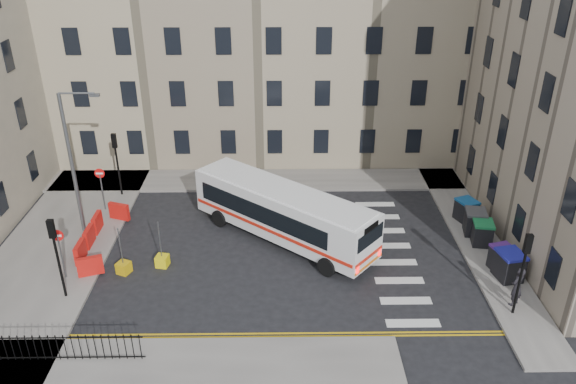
{
  "coord_description": "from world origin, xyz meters",
  "views": [
    {
      "loc": [
        -1.8,
        -25.48,
        16.46
      ],
      "look_at": [
        -1.47,
        1.04,
        3.0
      ],
      "focal_mm": 35.0,
      "sensor_mm": 36.0,
      "label": 1
    }
  ],
  "objects_px": {
    "wheelie_bin_a": "(509,265)",
    "streetlamp": "(72,163)",
    "wheelie_bin_b": "(503,259)",
    "pedestrian": "(517,287)",
    "wheelie_bin_c": "(482,233)",
    "bollard_chevron": "(124,268)",
    "wheelie_bin_e": "(466,210)",
    "bollard_yellow": "(162,261)",
    "wheelie_bin_d": "(475,222)",
    "bus": "(283,211)"
  },
  "relations": [
    {
      "from": "wheelie_bin_e",
      "to": "wheelie_bin_a",
      "type": "bearing_deg",
      "value": -108.74
    },
    {
      "from": "streetlamp",
      "to": "wheelie_bin_b",
      "type": "bearing_deg",
      "value": -10.59
    },
    {
      "from": "wheelie_bin_a",
      "to": "pedestrian",
      "type": "bearing_deg",
      "value": -113.14
    },
    {
      "from": "streetlamp",
      "to": "bus",
      "type": "relative_size",
      "value": 0.81
    },
    {
      "from": "wheelie_bin_e",
      "to": "wheelie_bin_b",
      "type": "bearing_deg",
      "value": -109.06
    },
    {
      "from": "wheelie_bin_e",
      "to": "bollard_chevron",
      "type": "xyz_separation_m",
      "value": [
        -18.69,
        -4.89,
        -0.5
      ]
    },
    {
      "from": "wheelie_bin_a",
      "to": "wheelie_bin_c",
      "type": "height_order",
      "value": "wheelie_bin_a"
    },
    {
      "from": "wheelie_bin_b",
      "to": "wheelie_bin_d",
      "type": "bearing_deg",
      "value": 79.33
    },
    {
      "from": "wheelie_bin_c",
      "to": "wheelie_bin_e",
      "type": "relative_size",
      "value": 0.92
    },
    {
      "from": "wheelie_bin_c",
      "to": "pedestrian",
      "type": "bearing_deg",
      "value": -82.33
    },
    {
      "from": "streetlamp",
      "to": "wheelie_bin_e",
      "type": "relative_size",
      "value": 5.57
    },
    {
      "from": "streetlamp",
      "to": "wheelie_bin_c",
      "type": "relative_size",
      "value": 6.03
    },
    {
      "from": "wheelie_bin_c",
      "to": "bus",
      "type": "bearing_deg",
      "value": -174.97
    },
    {
      "from": "bollard_yellow",
      "to": "streetlamp",
      "type": "bearing_deg",
      "value": 146.34
    },
    {
      "from": "wheelie_bin_e",
      "to": "wheelie_bin_c",
      "type": "bearing_deg",
      "value": -110.39
    },
    {
      "from": "wheelie_bin_a",
      "to": "wheelie_bin_c",
      "type": "bearing_deg",
      "value": 84.25
    },
    {
      "from": "wheelie_bin_c",
      "to": "wheelie_bin_b",
      "type": "bearing_deg",
      "value": -75.71
    },
    {
      "from": "wheelie_bin_a",
      "to": "bollard_chevron",
      "type": "distance_m",
      "value": 19.1
    },
    {
      "from": "streetlamp",
      "to": "bus",
      "type": "xyz_separation_m",
      "value": [
        11.25,
        -0.8,
        -2.59
      ]
    },
    {
      "from": "bollard_yellow",
      "to": "wheelie_bin_e",
      "type": "bearing_deg",
      "value": 14.32
    },
    {
      "from": "streetlamp",
      "to": "wheelie_bin_b",
      "type": "distance_m",
      "value": 22.88
    },
    {
      "from": "wheelie_bin_a",
      "to": "wheelie_bin_c",
      "type": "xyz_separation_m",
      "value": [
        -0.29,
        3.19,
        -0.07
      ]
    },
    {
      "from": "wheelie_bin_c",
      "to": "pedestrian",
      "type": "distance_m",
      "value": 5.27
    },
    {
      "from": "bus",
      "to": "wheelie_bin_e",
      "type": "bearing_deg",
      "value": -40.28
    },
    {
      "from": "bus",
      "to": "wheelie_bin_e",
      "type": "relative_size",
      "value": 6.88
    },
    {
      "from": "bollard_yellow",
      "to": "bollard_chevron",
      "type": "relative_size",
      "value": 1.0
    },
    {
      "from": "wheelie_bin_e",
      "to": "pedestrian",
      "type": "bearing_deg",
      "value": -113.03
    },
    {
      "from": "wheelie_bin_c",
      "to": "bollard_chevron",
      "type": "distance_m",
      "value": 18.93
    },
    {
      "from": "wheelie_bin_d",
      "to": "bollard_chevron",
      "type": "height_order",
      "value": "wheelie_bin_d"
    },
    {
      "from": "wheelie_bin_c",
      "to": "bollard_chevron",
      "type": "xyz_separation_m",
      "value": [
        -18.78,
        -2.32,
        -0.52
      ]
    },
    {
      "from": "bus",
      "to": "wheelie_bin_a",
      "type": "bearing_deg",
      "value": -69.57
    },
    {
      "from": "wheelie_bin_e",
      "to": "wheelie_bin_d",
      "type": "bearing_deg",
      "value": -111.38
    },
    {
      "from": "wheelie_bin_b",
      "to": "bollard_yellow",
      "type": "bearing_deg",
      "value": 162.27
    },
    {
      "from": "pedestrian",
      "to": "wheelie_bin_b",
      "type": "bearing_deg",
      "value": -133.12
    },
    {
      "from": "streetlamp",
      "to": "wheelie_bin_e",
      "type": "bearing_deg",
      "value": 2.46
    },
    {
      "from": "bollard_yellow",
      "to": "wheelie_bin_a",
      "type": "bearing_deg",
      "value": -4.85
    },
    {
      "from": "streetlamp",
      "to": "bollard_yellow",
      "type": "height_order",
      "value": "streetlamp"
    },
    {
      "from": "wheelie_bin_b",
      "to": "pedestrian",
      "type": "bearing_deg",
      "value": -112.92
    },
    {
      "from": "wheelie_bin_e",
      "to": "pedestrian",
      "type": "relative_size",
      "value": 0.74
    },
    {
      "from": "wheelie_bin_a",
      "to": "bollard_yellow",
      "type": "relative_size",
      "value": 2.51
    },
    {
      "from": "wheelie_bin_c",
      "to": "wheelie_bin_e",
      "type": "height_order",
      "value": "wheelie_bin_c"
    },
    {
      "from": "wheelie_bin_e",
      "to": "bollard_yellow",
      "type": "xyz_separation_m",
      "value": [
        -16.86,
        -4.31,
        -0.5
      ]
    },
    {
      "from": "wheelie_bin_a",
      "to": "wheelie_bin_c",
      "type": "relative_size",
      "value": 1.12
    },
    {
      "from": "bus",
      "to": "wheelie_bin_a",
      "type": "xyz_separation_m",
      "value": [
        11.05,
        -4.02,
        -0.86
      ]
    },
    {
      "from": "wheelie_bin_d",
      "to": "bollard_chevron",
      "type": "bearing_deg",
      "value": -160.22
    },
    {
      "from": "wheelie_bin_a",
      "to": "streetlamp",
      "type": "bearing_deg",
      "value": 156.91
    },
    {
      "from": "bollard_yellow",
      "to": "wheelie_bin_c",
      "type": "bearing_deg",
      "value": 5.82
    },
    {
      "from": "bollard_yellow",
      "to": "bollard_chevron",
      "type": "bearing_deg",
      "value": -162.17
    },
    {
      "from": "bus",
      "to": "wheelie_bin_d",
      "type": "xyz_separation_m",
      "value": [
        10.7,
        0.26,
        -0.89
      ]
    },
    {
      "from": "wheelie_bin_a",
      "to": "pedestrian",
      "type": "relative_size",
      "value": 0.77
    }
  ]
}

